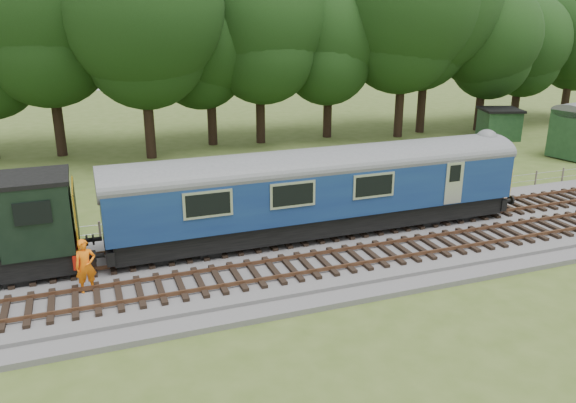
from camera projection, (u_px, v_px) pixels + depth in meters
name	position (u px, v px, depth m)	size (l,w,h in m)	color
ground	(309.00, 256.00, 23.23)	(120.00, 120.00, 0.00)	#40551F
ballast	(309.00, 252.00, 23.17)	(70.00, 7.00, 0.35)	#4C4C4F
track_north	(297.00, 235.00, 24.34)	(67.20, 2.40, 0.21)	black
track_south	(325.00, 262.00, 21.67)	(67.20, 2.40, 0.21)	black
fence	(274.00, 221.00, 27.23)	(64.00, 0.12, 1.00)	#6B6054
tree_line	(199.00, 146.00, 42.81)	(70.00, 8.00, 18.00)	black
dmu_railcar	(321.00, 184.00, 24.01)	(18.05, 2.86, 3.88)	black
worker	(86.00, 266.00, 19.24)	(0.70, 0.46, 1.92)	orange
shed	(499.00, 123.00, 45.07)	(3.76, 3.76, 2.43)	#1A391D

